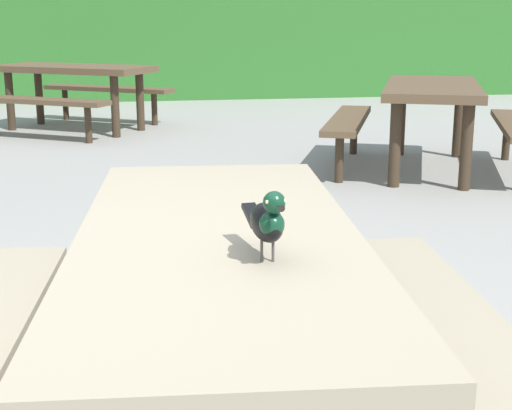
% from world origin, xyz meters
% --- Properties ---
extents(hedge_wall, '(28.00, 1.49, 1.95)m').
position_xyz_m(hedge_wall, '(0.00, 10.61, 0.97)').
color(hedge_wall, '#2D6B28').
rests_on(hedge_wall, ground).
extents(picnic_table_foreground, '(1.81, 1.86, 0.74)m').
position_xyz_m(picnic_table_foreground, '(0.38, 0.12, 0.56)').
color(picnic_table_foreground, gray).
rests_on(picnic_table_foreground, ground).
extents(bird_grackle, '(0.09, 0.29, 0.18)m').
position_xyz_m(bird_grackle, '(0.47, -0.16, 0.84)').
color(bird_grackle, black).
rests_on(bird_grackle, picnic_table_foreground).
extents(picnic_table_mid_left, '(2.33, 2.32, 0.74)m').
position_xyz_m(picnic_table_mid_left, '(-0.46, 7.03, 0.56)').
color(picnic_table_mid_left, brown).
rests_on(picnic_table_mid_left, ground).
extents(picnic_table_mid_right, '(2.20, 2.21, 0.74)m').
position_xyz_m(picnic_table_mid_right, '(2.67, 4.18, 0.56)').
color(picnic_table_mid_right, brown).
rests_on(picnic_table_mid_right, ground).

